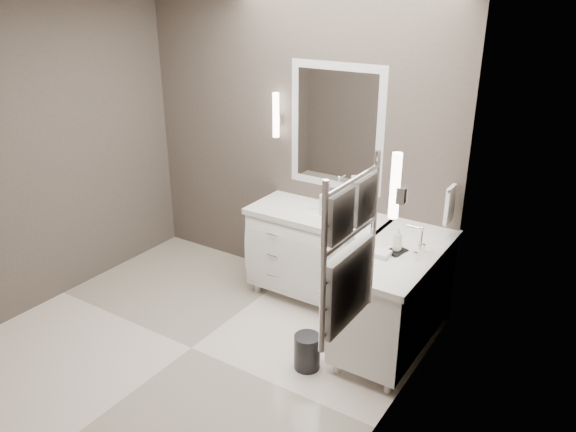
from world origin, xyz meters
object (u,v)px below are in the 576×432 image
Objects in this scene: vanity_back at (318,250)px; towel_ladder at (349,259)px; vanity_right at (395,293)px; waste_bin at (307,352)px.

towel_ladder is at bearing -55.90° from vanity_back.
vanity_right is (0.88, -0.33, 0.00)m from vanity_back.
towel_ladder is (0.23, -1.30, 0.91)m from vanity_right.
vanity_right is 0.82m from waste_bin.
vanity_back is 1.38× the size of towel_ladder.
towel_ladder is 3.25× the size of waste_bin.
vanity_right is at bearing -20.38° from vanity_back.
vanity_back is 1.00× the size of vanity_right.
towel_ladder is (1.10, -1.63, 0.91)m from vanity_back.
waste_bin is at bearing -125.18° from vanity_right.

